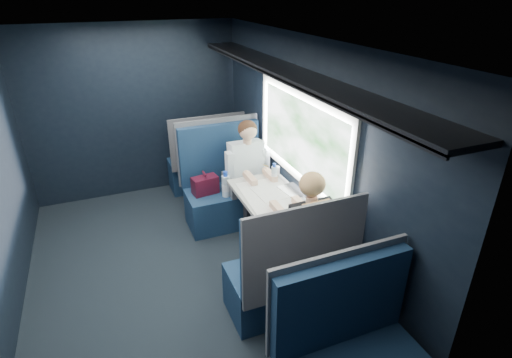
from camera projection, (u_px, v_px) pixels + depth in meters
name	position (u px, v px, depth m)	size (l,w,h in m)	color
ground	(175.00, 277.00, 4.10)	(2.80, 4.20, 0.01)	black
room_shell	(162.00, 141.00, 3.46)	(3.00, 4.40, 2.40)	black
table	(268.00, 202.00, 4.15)	(0.62, 1.00, 0.74)	#54565E
seat_bay_near	(225.00, 190.00, 4.92)	(1.04, 0.62, 1.26)	#0D213C
seat_bay_far	(288.00, 276.00, 3.47)	(1.04, 0.62, 1.26)	#0D213C
seat_row_front	(206.00, 163.00, 5.70)	(1.04, 0.51, 1.16)	#0D213C
man	(249.00, 170.00, 4.74)	(0.53, 0.56, 1.32)	black
woman	(306.00, 230.00, 3.56)	(0.53, 0.56, 1.32)	black
papers	(269.00, 195.00, 4.12)	(0.51, 0.74, 0.01)	white
laptop	(300.00, 185.00, 4.19)	(0.30, 0.37, 0.25)	silver
bottle_small	(274.00, 174.00, 4.37)	(0.06, 0.06, 0.22)	silver
cup	(277.00, 170.00, 4.56)	(0.07, 0.07, 0.09)	white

